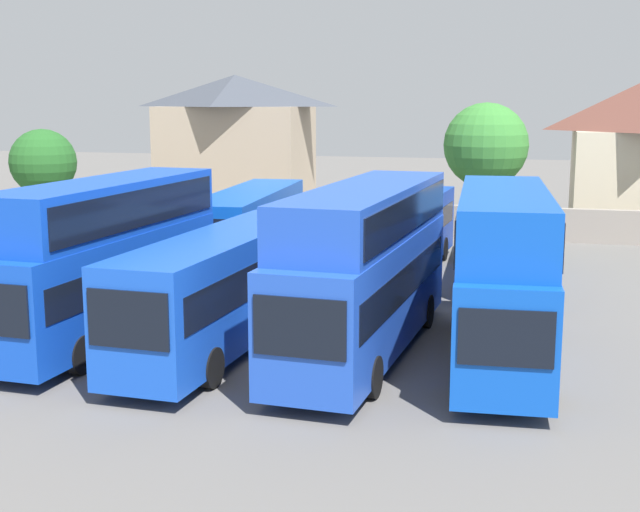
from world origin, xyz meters
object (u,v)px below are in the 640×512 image
bus_1 (107,251)px  bus_4 (502,268)px  bus_6 (340,226)px  bus_7 (403,230)px  tree_right_of_lot (486,146)px  bus_8 (508,233)px  bus_3 (366,261)px  house_terrace_left (236,143)px  tree_left_of_lot (43,163)px  bus_5 (249,223)px  bus_2 (224,284)px

bus_1 → bus_4: size_ratio=1.07×
bus_6 → bus_7: (2.93, -0.71, 0.00)m
bus_6 → tree_right_of_lot: (5.60, 12.15, 3.04)m
bus_6 → bus_8: (7.37, -0.61, 0.06)m
bus_4 → bus_7: bearing=-162.4°
bus_4 → tree_right_of_lot: size_ratio=1.40×
tree_right_of_lot → bus_8: bearing=-82.1°
bus_4 → tree_right_of_lot: bearing=-178.9°
bus_3 → bus_8: (3.66, 12.30, -0.87)m
house_terrace_left → tree_left_of_lot: house_terrace_left is taller
bus_4 → bus_6: size_ratio=0.89×
bus_1 → tree_right_of_lot: bearing=161.6°
bus_4 → bus_6: bearing=-153.0°
bus_3 → tree_left_of_lot: bearing=-127.1°
bus_1 → bus_5: size_ratio=0.91×
bus_6 → bus_2: bearing=1.6°
bus_7 → bus_8: 4.45m
bus_5 → bus_6: bus_5 is taller
house_terrace_left → bus_8: bearing=-43.9°
house_terrace_left → tree_left_of_lot: (-7.92, -10.53, -0.70)m
bus_2 → bus_5: bearing=-161.4°
bus_6 → house_terrace_left: house_terrace_left is taller
tree_left_of_lot → bus_2: bearing=-47.3°
bus_7 → bus_2: bearing=-11.6°
bus_8 → bus_4: bearing=-1.3°
bus_5 → bus_8: (11.54, -0.16, 0.00)m
bus_7 → bus_3: bearing=7.4°
bus_2 → house_terrace_left: house_terrace_left is taller
bus_2 → bus_5: (-3.63, 12.93, -0.06)m
bus_3 → bus_7: bus_3 is taller
bus_3 → tree_right_of_lot: size_ratio=1.61×
bus_7 → bus_5: bearing=-88.4°
bus_1 → bus_2: 4.02m
bus_7 → bus_8: bus_8 is taller
bus_3 → bus_2: bearing=-80.1°
bus_3 → bus_4: bearing=93.4°
bus_2 → bus_7: 13.13m
bus_2 → tree_right_of_lot: tree_right_of_lot is taller
bus_2 → tree_right_of_lot: size_ratio=1.59×
bus_5 → tree_right_of_lot: size_ratio=1.64×
tree_right_of_lot → bus_3: bearing=-94.3°
bus_4 → bus_1: bearing=-91.9°
bus_5 → tree_right_of_lot: (9.76, 12.60, 2.97)m
bus_4 → bus_8: 12.36m
bus_8 → tree_left_of_lot: 27.45m
bus_1 → tree_right_of_lot: (10.06, 25.43, 2.10)m
house_terrace_left → tree_right_of_lot: (16.70, -5.03, 0.30)m
bus_1 → bus_5: bearing=-178.2°
bus_5 → tree_left_of_lot: 16.58m
tree_left_of_lot → house_terrace_left: bearing=53.1°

